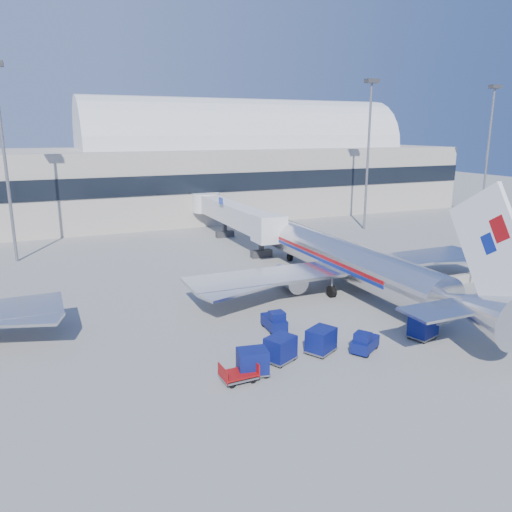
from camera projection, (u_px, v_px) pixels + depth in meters
name	position (u px, v px, depth m)	size (l,w,h in m)	color
ground	(277.00, 322.00, 40.83)	(260.00, 260.00, 0.00)	gray
terminal	(58.00, 178.00, 83.40)	(170.00, 28.15, 21.00)	#B2AA9E
airliner_main	(350.00, 262.00, 48.01)	(32.00, 37.26, 12.07)	silver
jetbridge_near	(230.00, 213.00, 70.19)	(4.40, 27.50, 6.25)	silver
mast_west	(2.00, 134.00, 56.08)	(2.00, 1.20, 22.60)	slate
mast_east	(369.00, 133.00, 75.52)	(2.00, 1.20, 22.60)	slate
mast_far_east	(490.00, 133.00, 85.25)	(2.00, 1.20, 22.60)	slate
barrier_near	(431.00, 283.00, 49.50)	(3.00, 0.55, 0.90)	#9E9E96
barrier_mid	(456.00, 280.00, 50.78)	(3.00, 0.55, 0.90)	#9E9E96
barrier_far	(480.00, 276.00, 52.07)	(3.00, 0.55, 0.90)	#9E9E96
tug_lead	(365.00, 342.00, 35.08)	(2.70, 2.33, 1.59)	#0B1253
tug_right	(442.00, 308.00, 42.06)	(2.48, 1.63, 1.48)	#0B1253
tug_left	(274.00, 321.00, 38.88)	(1.43, 2.66, 1.69)	#0B1253
cart_train_a	(321.00, 340.00, 34.86)	(2.55, 2.35, 1.81)	#0B1253
cart_train_b	(280.00, 348.00, 33.56)	(2.50, 2.28, 1.79)	#0B1253
cart_train_c	(253.00, 362.00, 31.66)	(2.23, 1.85, 1.76)	#0B1253
cart_solo_near	(423.00, 326.00, 37.33)	(2.44, 2.12, 1.81)	#0B1253
cart_open_red	(239.00, 375.00, 31.01)	(2.27, 1.64, 0.60)	slate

